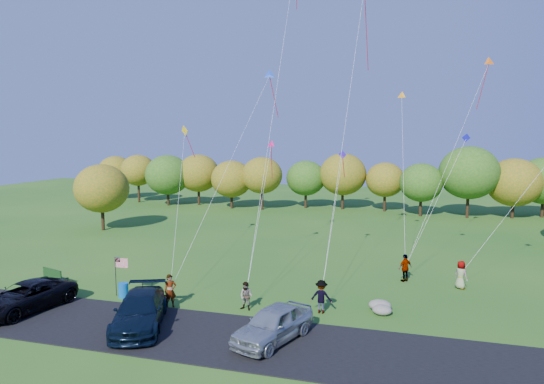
{
  "coord_description": "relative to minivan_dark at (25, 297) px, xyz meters",
  "views": [
    {
      "loc": [
        8.95,
        -25.15,
        9.86
      ],
      "look_at": [
        -0.06,
        6.0,
        6.09
      ],
      "focal_mm": 32.0,
      "sensor_mm": 36.0,
      "label": 1
    }
  ],
  "objects": [
    {
      "name": "minivan_dark",
      "position": [
        0.0,
        0.0,
        0.0
      ],
      "size": [
        3.54,
        6.05,
        1.58
      ],
      "primitive_type": "imported",
      "rotation": [
        0.0,
        0.0,
        -0.17
      ],
      "color": "black",
      "rests_on": "asphalt_lane"
    },
    {
      "name": "flyer_b",
      "position": [
        11.89,
        3.67,
        -0.04
      ],
      "size": [
        0.88,
        0.74,
        1.63
      ],
      "primitive_type": "imported",
      "rotation": [
        0.0,
        0.0,
        -0.16
      ],
      "color": "#4C4C59",
      "rests_on": "ground"
    },
    {
      "name": "boulder_near",
      "position": [
        19.2,
        5.67,
        -0.53
      ],
      "size": [
        1.27,
        1.0,
        0.64
      ],
      "primitive_type": "ellipsoid",
      "color": "gray",
      "rests_on": "ground"
    },
    {
      "name": "kites_aloft",
      "position": [
        15.29,
        17.23,
        16.5
      ],
      "size": [
        28.19,
        7.94,
        18.46
      ],
      "color": "#FD1C4F",
      "rests_on": "ground"
    },
    {
      "name": "minivan_navy",
      "position": [
        7.46,
        -0.28,
        0.06
      ],
      "size": [
        4.4,
        6.32,
        1.7
      ],
      "primitive_type": "imported",
      "rotation": [
        0.0,
        0.0,
        0.38
      ],
      "color": "black",
      "rests_on": "asphalt_lane"
    },
    {
      "name": "minivan_silver",
      "position": [
        14.53,
        -0.02,
        0.05
      ],
      "size": [
        3.52,
        5.31,
        1.68
      ],
      "primitive_type": "imported",
      "rotation": [
        0.0,
        0.0,
        -0.34
      ],
      "color": "#A9B0B4",
      "rests_on": "asphalt_lane"
    },
    {
      "name": "flyer_c",
      "position": [
        16.06,
        4.44,
        0.09
      ],
      "size": [
        1.24,
        0.74,
        1.87
      ],
      "primitive_type": "imported",
      "rotation": [
        0.0,
        0.0,
        3.1
      ],
      "color": "#4C4C59",
      "rests_on": "ground"
    },
    {
      "name": "boulder_far",
      "position": [
        19.35,
        5.05,
        -0.57
      ],
      "size": [
        1.08,
        0.9,
        0.56
      ],
      "primitive_type": "ellipsoid",
      "color": "slate",
      "rests_on": "ground"
    },
    {
      "name": "ground",
      "position": [
        11.73,
        3.68,
        -0.85
      ],
      "size": [
        140.0,
        140.0,
        0.0
      ],
      "primitive_type": "plane",
      "color": "#215819",
      "rests_on": "ground"
    },
    {
      "name": "flyer_e",
      "position": [
        23.95,
        11.2,
        0.07
      ],
      "size": [
        1.06,
        1.04,
        1.84
      ],
      "primitive_type": "imported",
      "rotation": [
        0.0,
        0.0,
        2.4
      ],
      "color": "#4C4C59",
      "rests_on": "ground"
    },
    {
      "name": "flyer_a",
      "position": [
        7.52,
        2.88,
        0.12
      ],
      "size": [
        0.83,
        0.81,
        1.93
      ],
      "primitive_type": "imported",
      "rotation": [
        0.0,
        0.0,
        0.73
      ],
      "color": "#4C4C59",
      "rests_on": "ground"
    },
    {
      "name": "trash_barrel",
      "position": [
        3.93,
        3.63,
        -0.4
      ],
      "size": [
        0.6,
        0.6,
        0.9
      ],
      "primitive_type": "cylinder",
      "color": "#0B58B0",
      "rests_on": "ground"
    },
    {
      "name": "park_bench",
      "position": [
        -2.05,
        4.62,
        -0.27
      ],
      "size": [
        1.92,
        0.86,
        1.09
      ],
      "rotation": [
        0.0,
        0.0,
        -0.29
      ],
      "color": "#133513",
      "rests_on": "ground"
    },
    {
      "name": "treeline",
      "position": [
        9.35,
        39.67,
        3.94
      ],
      "size": [
        76.12,
        27.45,
        8.56
      ],
      "color": "#332112",
      "rests_on": "ground"
    },
    {
      "name": "asphalt_lane",
      "position": [
        11.73,
        -0.32,
        -0.82
      ],
      "size": [
        44.0,
        6.0,
        0.06
      ],
      "primitive_type": "cube",
      "color": "black",
      "rests_on": "ground"
    },
    {
      "name": "flag_assembly",
      "position": [
        3.59,
        3.79,
        0.99
      ],
      "size": [
        0.91,
        0.59,
        2.46
      ],
      "color": "black",
      "rests_on": "ground"
    },
    {
      "name": "flyer_d",
      "position": [
        20.47,
        11.82,
        0.1
      ],
      "size": [
        1.12,
        1.11,
        1.9
      ],
      "primitive_type": "imported",
      "rotation": [
        0.0,
        0.0,
        3.92
      ],
      "color": "#4C4C59",
      "rests_on": "ground"
    }
  ]
}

